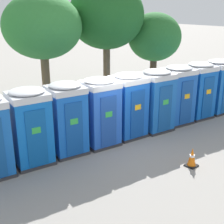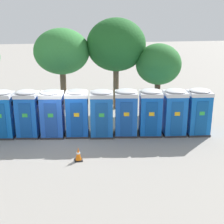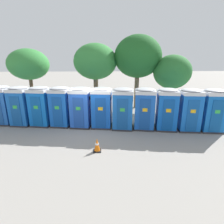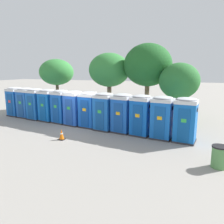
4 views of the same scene
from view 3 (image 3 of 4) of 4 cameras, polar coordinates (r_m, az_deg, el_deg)
The scene contains 17 objects.
ground_plane at distance 11.37m, azimuth -6.56°, elevation -4.70°, with size 120.00×120.00×0.00m, color gray.
portapotty_1 at distance 13.52m, azimuth -32.12°, elevation 1.95°, with size 1.32×1.34×2.54m.
portapotty_2 at distance 12.70m, azimuth -27.61°, elevation 1.82°, with size 1.37×1.37×2.54m.
portapotty_3 at distance 12.09m, azimuth -22.22°, elevation 1.82°, with size 1.40×1.39×2.54m.
portapotty_4 at distance 11.58m, azimuth -16.35°, elevation 1.78°, with size 1.37×1.39×2.54m.
portapotty_5 at distance 11.11m, azimuth -10.12°, elevation 1.59°, with size 1.40×1.38×2.54m.
portapotty_6 at distance 10.89m, azimuth -3.35°, elevation 1.53°, with size 1.37×1.35×2.54m.
portapotty_7 at distance 10.67m, azimuth 3.56°, elevation 1.20°, with size 1.41×1.38×2.54m.
portapotty_8 at distance 10.81m, azimuth 10.57°, elevation 1.16°, with size 1.42×1.41×2.54m.
portapotty_9 at distance 10.99m, azimuth 17.41°, elevation 0.93°, with size 1.39×1.40×2.54m.
portapotty_10 at distance 11.34m, azimuth 23.93°, elevation 0.72°, with size 1.34×1.34×2.54m.
portapotty_11 at distance 11.85m, azimuth 29.92°, elevation 0.56°, with size 1.34×1.33×2.54m.
street_tree_0 at distance 15.73m, azimuth -5.48°, elevation 15.95°, with size 3.70×3.70×5.52m.
street_tree_1 at distance 16.81m, azimuth -25.57°, elevation 13.79°, with size 3.37×3.37×5.05m.
street_tree_2 at distance 15.60m, azimuth 8.42°, elevation 17.38°, with size 3.97×3.97×6.17m.
street_tree_3 at distance 15.30m, azimuth 19.04°, elevation 12.15°, with size 3.01×3.01×4.55m.
traffic_cone at distance 8.28m, azimuth -4.89°, elevation -10.71°, with size 0.36×0.36×0.64m.
Camera 3 is at (0.66, -10.59, 4.08)m, focal length 28.00 mm.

